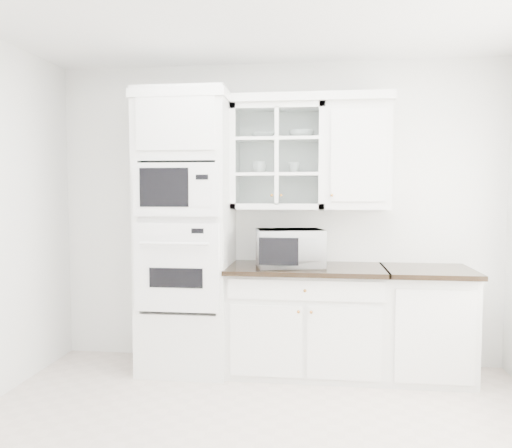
# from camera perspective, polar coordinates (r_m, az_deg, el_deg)

# --- Properties ---
(room_shell) EXTENTS (4.00, 3.50, 2.70)m
(room_shell) POSITION_cam_1_polar(r_m,az_deg,el_deg) (3.24, 0.43, 7.77)
(room_shell) COLOR white
(room_shell) RESTS_ON ground
(oven_column) EXTENTS (0.76, 0.68, 2.40)m
(oven_column) POSITION_cam_1_polar(r_m,az_deg,el_deg) (4.36, -7.93, -0.94)
(oven_column) COLOR white
(oven_column) RESTS_ON ground
(base_cabinet_run) EXTENTS (1.32, 0.67, 0.92)m
(base_cabinet_run) POSITION_cam_1_polar(r_m,az_deg,el_deg) (4.37, 5.69, -10.73)
(base_cabinet_run) COLOR white
(base_cabinet_run) RESTS_ON ground
(extra_base_cabinet) EXTENTS (0.72, 0.67, 0.92)m
(extra_base_cabinet) POSITION_cam_1_polar(r_m,az_deg,el_deg) (4.46, 18.88, -10.60)
(extra_base_cabinet) COLOR white
(extra_base_cabinet) RESTS_ON ground
(upper_cabinet_glass) EXTENTS (0.80, 0.33, 0.90)m
(upper_cabinet_glass) POSITION_cam_1_polar(r_m,az_deg,el_deg) (4.39, 2.55, 7.63)
(upper_cabinet_glass) COLOR white
(upper_cabinet_glass) RESTS_ON room_shell
(upper_cabinet_solid) EXTENTS (0.55, 0.33, 0.90)m
(upper_cabinet_solid) POSITION_cam_1_polar(r_m,az_deg,el_deg) (4.39, 11.46, 7.56)
(upper_cabinet_solid) COLOR white
(upper_cabinet_solid) RESTS_ON room_shell
(crown_molding) EXTENTS (2.14, 0.38, 0.07)m
(crown_molding) POSITION_cam_1_polar(r_m,az_deg,el_deg) (4.43, 1.15, 13.92)
(crown_molding) COLOR white
(crown_molding) RESTS_ON room_shell
(countertop_microwave) EXTENTS (0.63, 0.56, 0.32)m
(countertop_microwave) POSITION_cam_1_polar(r_m,az_deg,el_deg) (4.22, 3.87, -2.73)
(countertop_microwave) COLOR white
(countertop_microwave) RESTS_ON base_cabinet_run
(bowl_a) EXTENTS (0.25, 0.25, 0.05)m
(bowl_a) POSITION_cam_1_polar(r_m,az_deg,el_deg) (4.40, 0.82, 10.05)
(bowl_a) COLOR white
(bowl_a) RESTS_ON upper_cabinet_glass
(bowl_b) EXTENTS (0.26, 0.26, 0.07)m
(bowl_b) POSITION_cam_1_polar(r_m,az_deg,el_deg) (4.39, 5.21, 10.16)
(bowl_b) COLOR white
(bowl_b) RESTS_ON upper_cabinet_glass
(cup_a) EXTENTS (0.15, 0.15, 0.10)m
(cup_a) POSITION_cam_1_polar(r_m,az_deg,el_deg) (4.39, 0.39, 6.46)
(cup_a) COLOR white
(cup_a) RESTS_ON upper_cabinet_glass
(cup_b) EXTENTS (0.11, 0.11, 0.10)m
(cup_b) POSITION_cam_1_polar(r_m,az_deg,el_deg) (4.36, 4.36, 6.44)
(cup_b) COLOR white
(cup_b) RESTS_ON upper_cabinet_glass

